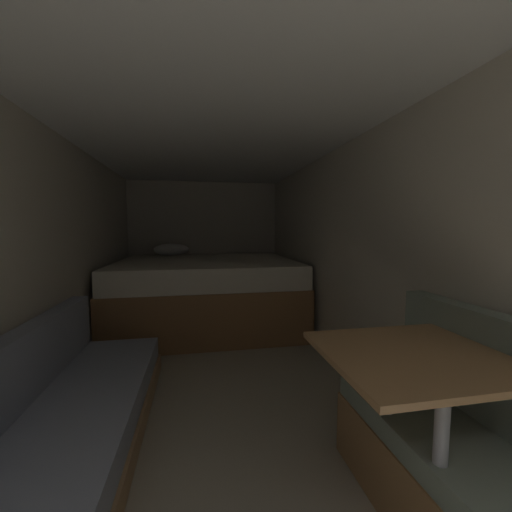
% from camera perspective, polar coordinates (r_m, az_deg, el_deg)
% --- Properties ---
extents(ground_plane, '(7.30, 7.30, 0.00)m').
position_cam_1_polar(ground_plane, '(2.78, -7.72, -22.13)').
color(ground_plane, '#A39984').
extents(wall_back, '(2.46, 0.05, 2.01)m').
position_cam_1_polar(wall_back, '(5.16, -9.42, 2.13)').
color(wall_back, beige).
rests_on(wall_back, ground).
extents(wall_left, '(0.05, 5.30, 2.01)m').
position_cam_1_polar(wall_left, '(2.71, -34.34, -1.36)').
color(wall_left, beige).
rests_on(wall_left, ground).
extents(wall_right, '(0.05, 5.30, 2.01)m').
position_cam_1_polar(wall_right, '(2.81, 17.33, -0.49)').
color(wall_right, beige).
rests_on(wall_right, ground).
extents(ceiling_slab, '(2.46, 5.30, 0.05)m').
position_cam_1_polar(ceiling_slab, '(2.59, -8.31, 22.34)').
color(ceiling_slab, white).
rests_on(ceiling_slab, wall_left).
extents(bed, '(2.24, 1.95, 1.04)m').
position_cam_1_polar(bed, '(4.19, -9.03, -6.51)').
color(bed, olive).
rests_on(bed, ground).
extents(sofa_left, '(0.70, 2.45, 0.70)m').
position_cam_1_polar(sofa_left, '(2.08, -33.94, -26.44)').
color(sofa_left, tan).
rests_on(sofa_left, ground).
extents(dinette_bench, '(0.50, 1.21, 0.91)m').
position_cam_1_polar(dinette_bench, '(1.74, 34.92, -29.97)').
color(dinette_bench, '#9E7247').
rests_on(dinette_bench, ground).
extents(dinette_table, '(0.69, 0.63, 0.78)m').
position_cam_1_polar(dinette_table, '(1.47, 26.79, -19.68)').
color(dinette_table, '#9E7247').
rests_on(dinette_table, ground).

